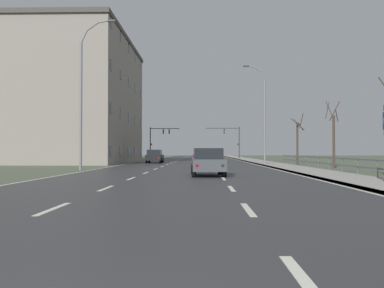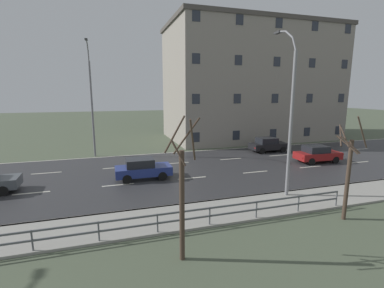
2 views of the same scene
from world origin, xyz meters
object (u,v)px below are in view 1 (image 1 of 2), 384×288
object	(u,v)px
car_distant	(204,158)
car_near_left	(208,162)
street_lamp_left_bank	(83,97)
traffic_signal_right	(232,137)
street_lamp_midground	(263,116)
brick_building	(79,101)
car_mid_centre	(155,156)
traffic_signal_left	(158,137)
car_near_right	(201,156)

from	to	relation	value
car_distant	car_near_left	bearing A→B (deg)	-89.02
street_lamp_left_bank	traffic_signal_right	size ratio (longest dim) A/B	1.83
street_lamp_left_bank	car_near_left	size ratio (longest dim) A/B	2.65
street_lamp_midground	car_distant	world-z (taller)	street_lamp_midground
car_distant	brick_building	distance (m)	24.21
street_lamp_left_bank	brick_building	distance (m)	22.12
street_lamp_midground	car_mid_centre	bearing A→B (deg)	152.15
traffic_signal_right	car_near_left	distance (m)	49.74
street_lamp_midground	street_lamp_left_bank	world-z (taller)	street_lamp_left_bank
traffic_signal_right	car_mid_centre	world-z (taller)	traffic_signal_right
traffic_signal_right	brick_building	world-z (taller)	brick_building
car_near_left	brick_building	xyz separation A→B (m)	(-15.74, 27.39, 6.90)
car_mid_centre	car_distant	distance (m)	15.38
car_near_left	car_distant	bearing A→B (deg)	88.43
traffic_signal_left	car_distant	xyz separation A→B (m)	(7.95, -38.73, -3.11)
street_lamp_midground	traffic_signal_right	size ratio (longest dim) A/B	1.68
traffic_signal_right	car_distant	size ratio (longest dim) A/B	1.47
traffic_signal_left	car_near_left	bearing A→B (deg)	-80.55
traffic_signal_right	car_near_left	size ratio (longest dim) A/B	1.44
car_mid_centre	brick_building	world-z (taller)	brick_building
car_distant	car_near_left	world-z (taller)	same
traffic_signal_right	car_distant	distance (m)	39.70
street_lamp_midground	brick_building	world-z (taller)	brick_building
traffic_signal_left	car_near_left	xyz separation A→B (m)	(8.14, -48.89, -3.11)
traffic_signal_left	traffic_signal_right	bearing A→B (deg)	2.12
street_lamp_midground	car_distant	distance (m)	10.95
car_mid_centre	brick_building	distance (m)	12.41
street_lamp_left_bank	car_distant	bearing A→B (deg)	22.87
traffic_signal_left	brick_building	size ratio (longest dim) A/B	0.25
traffic_signal_right	traffic_signal_left	distance (m)	13.28
car_mid_centre	car_near_right	bearing A→B (deg)	18.58
brick_building	car_mid_centre	bearing A→B (deg)	-16.51
street_lamp_left_bank	car_near_right	xyz separation A→B (m)	(8.54, 19.81, -4.59)
street_lamp_left_bank	brick_building	world-z (taller)	brick_building
car_near_left	brick_building	size ratio (longest dim) A/B	0.18
car_near_right	car_near_left	bearing A→B (deg)	-85.97
car_near_right	brick_building	world-z (taller)	brick_building
car_mid_centre	car_near_right	xyz separation A→B (m)	(5.38, 1.79, 0.00)
street_lamp_midground	car_distant	xyz separation A→B (m)	(-6.08, -8.09, -4.18)
car_mid_centre	brick_building	bearing A→B (deg)	163.68
car_distant	car_near_left	xyz separation A→B (m)	(0.19, -10.16, 0.00)
traffic_signal_left	brick_building	world-z (taller)	brick_building
car_distant	car_near_right	distance (m)	16.09
traffic_signal_left	car_mid_centre	distance (m)	24.74
street_lamp_midground	street_lamp_left_bank	distance (m)	19.02
car_mid_centre	car_near_left	bearing A→B (deg)	-76.36
street_lamp_left_bank	car_mid_centre	bearing A→B (deg)	80.06
traffic_signal_right	car_distant	xyz separation A→B (m)	(-5.31, -39.22, -3.06)
brick_building	car_near_right	bearing A→B (deg)	-4.28
traffic_signal_left	car_near_left	distance (m)	49.66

